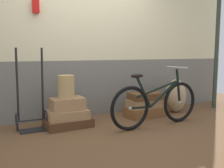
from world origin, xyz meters
TOP-DOWN VIEW (x-y plane):
  - ground at (0.00, 0.00)m, footprint 8.41×5.20m
  - station_building at (0.01, 0.85)m, footprint 6.41×0.74m
  - suitcase_0 at (-0.55, 0.23)m, footprint 0.72×0.47m
  - suitcase_1 at (-0.55, 0.24)m, footprint 0.62×0.42m
  - suitcase_2 at (-0.55, 0.24)m, footprint 0.51×0.34m
  - suitcase_3 at (0.87, 0.26)m, footprint 0.70×0.46m
  - suitcase_4 at (0.87, 0.26)m, footprint 0.62×0.38m
  - suitcase_5 at (0.87, 0.24)m, footprint 0.58×0.37m
  - wicker_basket at (-0.56, 0.24)m, footprint 0.25×0.25m
  - luggage_trolley at (-1.07, 0.35)m, footprint 0.44×0.35m
  - burlap_sack at (1.58, 0.29)m, footprint 0.41×0.35m
  - bicycle at (0.70, -0.31)m, footprint 1.63×0.46m

SIDE VIEW (x-z plane):
  - ground at x=0.00m, z-range -0.06..0.00m
  - suitcase_0 at x=-0.55m, z-range 0.00..0.13m
  - suitcase_3 at x=0.87m, z-range 0.00..0.17m
  - suitcase_1 at x=-0.55m, z-range 0.13..0.27m
  - suitcase_4 at x=0.87m, z-range 0.17..0.31m
  - luggage_trolley at x=-1.07m, z-range -0.32..0.89m
  - burlap_sack at x=1.58m, z-range 0.00..0.63m
  - bicycle at x=0.70m, z-range -0.10..0.81m
  - suitcase_2 at x=-0.55m, z-range 0.27..0.45m
  - suitcase_5 at x=0.87m, z-range 0.31..0.43m
  - wicker_basket at x=-0.56m, z-range 0.45..0.80m
  - station_building at x=0.01m, z-range 0.01..2.92m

